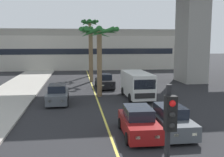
# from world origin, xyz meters

# --- Properties ---
(lane_stripe_center) EXTENTS (0.14, 56.00, 0.01)m
(lane_stripe_center) POSITION_xyz_m (0.00, 24.00, 0.00)
(lane_stripe_center) COLOR #DBCC4C
(lane_stripe_center) RESTS_ON ground
(pier_building_backdrop) EXTENTS (35.12, 8.04, 7.35)m
(pier_building_backdrop) POSITION_xyz_m (0.00, 52.54, 3.61)
(pier_building_backdrop) COLOR beige
(pier_building_backdrop) RESTS_ON ground
(car_queue_front) EXTENTS (1.96, 4.16, 1.56)m
(car_queue_front) POSITION_xyz_m (1.29, 30.03, 0.72)
(car_queue_front) COLOR black
(car_queue_front) RESTS_ON ground
(car_queue_second) EXTENTS (1.84, 4.10, 1.56)m
(car_queue_second) POSITION_xyz_m (3.41, 14.67, 0.72)
(car_queue_second) COLOR #4C5156
(car_queue_second) RESTS_ON ground
(car_queue_third) EXTENTS (1.89, 4.13, 1.56)m
(car_queue_third) POSITION_xyz_m (-3.40, 23.07, 0.72)
(car_queue_third) COLOR #4C5156
(car_queue_third) RESTS_ON ground
(car_queue_fourth) EXTENTS (1.90, 4.14, 1.56)m
(car_queue_fourth) POSITION_xyz_m (1.53, 14.55, 0.72)
(car_queue_fourth) COLOR maroon
(car_queue_fourth) RESTS_ON ground
(delivery_van) EXTENTS (2.26, 5.30, 2.36)m
(delivery_van) POSITION_xyz_m (3.63, 24.18, 1.29)
(delivery_van) COLOR silver
(delivery_van) RESTS_ON ground
(traffic_light_median_near) EXTENTS (0.24, 0.37, 4.20)m
(traffic_light_median_near) POSITION_xyz_m (0.19, 6.03, 2.71)
(traffic_light_median_near) COLOR black
(traffic_light_median_near) RESTS_ON ground
(palm_tree_near_median) EXTENTS (3.68, 3.69, 6.56)m
(palm_tree_near_median) POSITION_xyz_m (0.37, 25.51, 5.26)
(palm_tree_near_median) COLOR brown
(palm_tree_near_median) RESTS_ON ground
(palm_tree_mid_median) EXTENTS (2.70, 2.68, 8.40)m
(palm_tree_mid_median) POSITION_xyz_m (0.27, 41.02, 6.70)
(palm_tree_mid_median) COLOR brown
(palm_tree_mid_median) RESTS_ON ground
(palm_tree_far_median) EXTENTS (3.14, 3.14, 7.03)m
(palm_tree_far_median) POSITION_xyz_m (0.12, 34.95, 5.57)
(palm_tree_far_median) COLOR brown
(palm_tree_far_median) RESTS_ON ground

